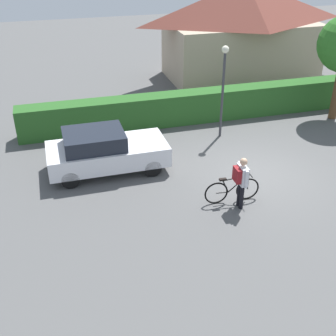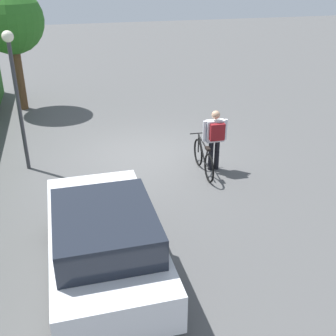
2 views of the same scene
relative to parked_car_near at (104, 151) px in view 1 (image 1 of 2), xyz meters
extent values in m
plane|color=#525252|center=(4.97, -1.64, -0.77)|extent=(60.00, 60.00, 0.00)
cube|color=#285B23|center=(4.97, 3.29, -0.11)|extent=(15.85, 0.90, 1.31)
cube|color=tan|center=(8.82, 8.55, 0.70)|extent=(7.87, 4.07, 2.94)
pyramid|color=brown|center=(8.82, 8.55, 3.19)|extent=(8.26, 4.27, 2.04)
cube|color=silver|center=(0.10, 0.00, -0.14)|extent=(4.04, 1.85, 0.67)
cube|color=#1E232D|center=(-0.32, 0.00, 0.46)|extent=(2.01, 1.62, 0.53)
cylinder|color=black|center=(1.47, 0.83, -0.47)|extent=(0.59, 0.18, 0.59)
cylinder|color=black|center=(1.48, -0.81, -0.47)|extent=(0.59, 0.18, 0.59)
cylinder|color=black|center=(-1.27, 0.82, -0.47)|extent=(0.59, 0.18, 0.59)
cylinder|color=black|center=(-1.26, -0.83, -0.47)|extent=(0.59, 0.18, 0.59)
torus|color=black|center=(3.93, -3.01, -0.39)|extent=(0.75, 0.08, 0.75)
torus|color=black|center=(2.92, -2.97, -0.39)|extent=(0.75, 0.08, 0.75)
cylinder|color=black|center=(3.62, -3.00, -0.14)|extent=(0.65, 0.06, 0.57)
cylinder|color=black|center=(3.20, -2.98, -0.19)|extent=(0.24, 0.05, 0.46)
cylinder|color=black|center=(3.49, -2.99, 0.06)|extent=(0.79, 0.07, 0.12)
cylinder|color=black|center=(3.11, -2.98, -0.40)|extent=(0.39, 0.05, 0.05)
cylinder|color=black|center=(3.93, -3.01, -0.13)|extent=(0.04, 0.04, 0.53)
cube|color=black|center=(3.10, -2.98, 0.07)|extent=(0.22, 0.11, 0.06)
cylinder|color=black|center=(3.93, -3.01, 0.17)|extent=(0.05, 0.50, 0.03)
cylinder|color=black|center=(3.56, -3.24, -0.36)|extent=(0.13, 0.13, 0.82)
cylinder|color=black|center=(3.55, -3.41, -0.36)|extent=(0.13, 0.13, 0.82)
cube|color=silver|center=(3.55, -3.32, 0.34)|extent=(0.21, 0.48, 0.58)
sphere|color=tan|center=(3.55, -3.32, 0.78)|extent=(0.22, 0.22, 0.22)
cylinder|color=silver|center=(3.56, -3.03, 0.36)|extent=(0.09, 0.09, 0.55)
cylinder|color=silver|center=(3.55, -3.61, 0.36)|extent=(0.09, 0.09, 0.55)
cube|color=maroon|center=(3.39, -3.32, 0.37)|extent=(0.17, 0.39, 0.44)
cylinder|color=#38383D|center=(4.86, 1.53, 0.91)|extent=(0.10, 0.10, 3.36)
sphere|color=#F2EDCC|center=(4.86, 1.53, 2.71)|extent=(0.28, 0.28, 0.28)
camera|label=1|loc=(-1.49, -13.13, 6.70)|focal=46.18mm
camera|label=2|loc=(-6.04, 0.43, 4.29)|focal=44.88mm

